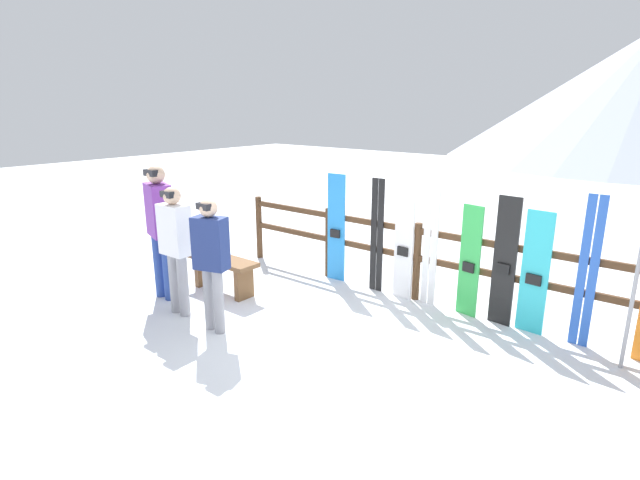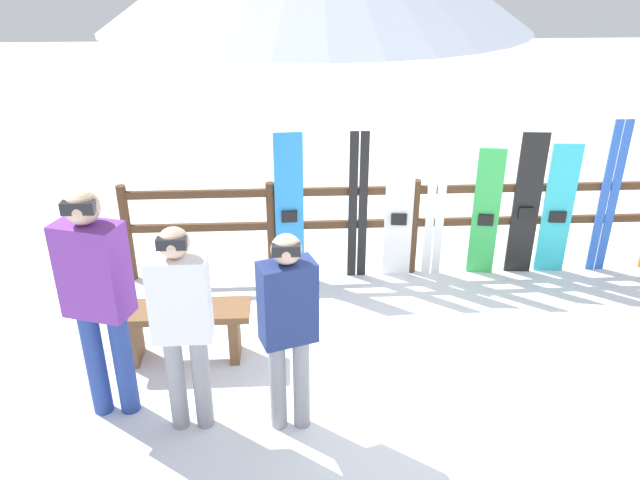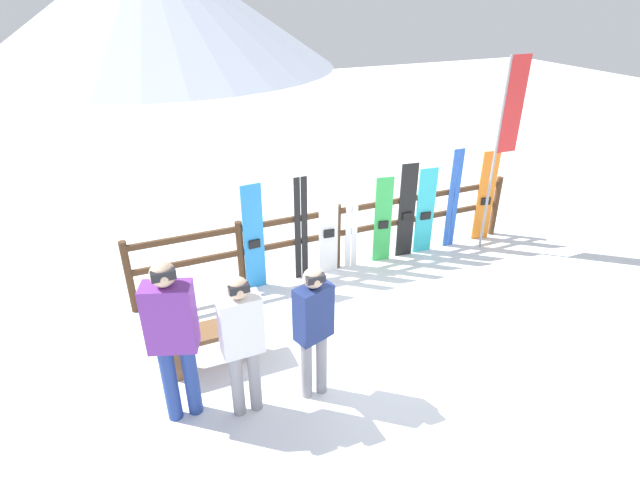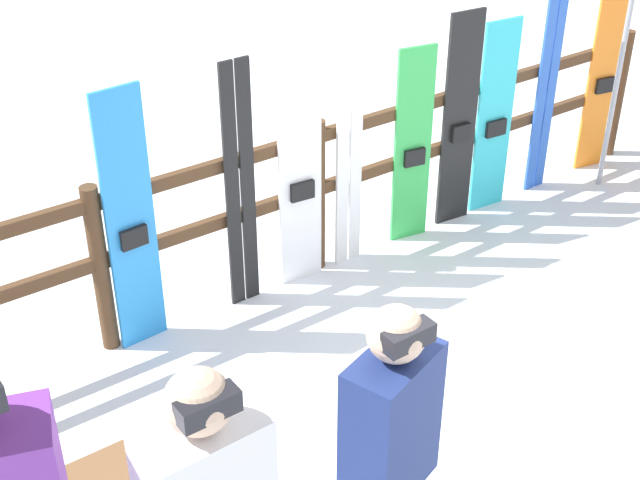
% 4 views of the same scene
% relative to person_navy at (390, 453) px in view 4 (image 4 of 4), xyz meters
% --- Properties ---
extents(ground_plane, '(40.00, 40.00, 0.00)m').
position_rel_person_navy_xyz_m(ground_plane, '(1.34, 0.34, -0.92)').
color(ground_plane, white).
extents(fence, '(6.08, 0.10, 1.06)m').
position_rel_person_navy_xyz_m(fence, '(1.34, 2.34, -0.27)').
color(fence, '#4C331E').
rests_on(fence, ground).
extents(person_navy, '(0.42, 0.32, 1.56)m').
position_rel_person_navy_xyz_m(person_navy, '(0.00, 0.00, 0.00)').
color(person_navy, gray).
rests_on(person_navy, ground).
extents(snowboard_blue, '(0.29, 0.07, 1.59)m').
position_rel_person_navy_xyz_m(snowboard_blue, '(0.03, 2.28, -0.12)').
color(snowboard_blue, '#288CE0').
rests_on(snowboard_blue, ground).
extents(ski_pair_black, '(0.20, 0.02, 1.59)m').
position_rel_person_navy_xyz_m(ski_pair_black, '(0.73, 2.28, -0.12)').
color(ski_pair_black, black).
rests_on(ski_pair_black, ground).
extents(snowboard_white, '(0.29, 0.08, 1.46)m').
position_rel_person_navy_xyz_m(snowboard_white, '(1.16, 2.28, -0.19)').
color(snowboard_white, white).
rests_on(snowboard_white, ground).
extents(ski_pair_white, '(0.19, 0.02, 1.65)m').
position_rel_person_navy_xyz_m(ski_pair_white, '(1.54, 2.28, -0.09)').
color(ski_pair_white, white).
rests_on(ski_pair_white, ground).
extents(snowboard_green, '(0.28, 0.09, 1.40)m').
position_rel_person_navy_xyz_m(snowboard_green, '(2.08, 2.28, -0.22)').
color(snowboard_green, green).
rests_on(snowboard_green, ground).
extents(snowboard_black_stripe, '(0.28, 0.08, 1.55)m').
position_rel_person_navy_xyz_m(snowboard_black_stripe, '(2.50, 2.28, -0.14)').
color(snowboard_black_stripe, black).
rests_on(snowboard_black_stripe, ground).
extents(snowboard_cyan, '(0.31, 0.08, 1.43)m').
position_rel_person_navy_xyz_m(snowboard_cyan, '(2.84, 2.28, -0.20)').
color(snowboard_cyan, '#2DBFCC').
rests_on(snowboard_cyan, ground).
extents(ski_pair_blue, '(0.20, 0.02, 1.67)m').
position_rel_person_navy_xyz_m(ski_pair_blue, '(3.37, 2.28, -0.08)').
color(ski_pair_blue, blue).
rests_on(ski_pair_blue, ground).
extents(snowboard_orange, '(0.29, 0.10, 1.56)m').
position_rel_person_navy_xyz_m(snowboard_orange, '(4.02, 2.28, -0.14)').
color(snowboard_orange, orange).
rests_on(snowboard_orange, ground).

